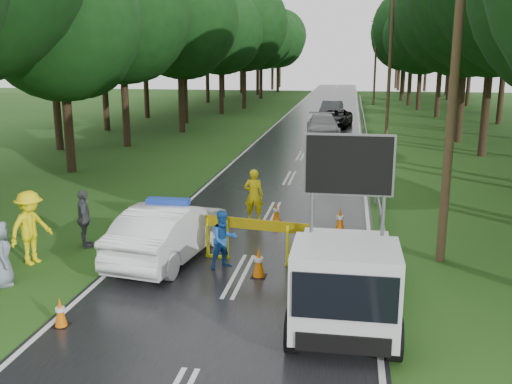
% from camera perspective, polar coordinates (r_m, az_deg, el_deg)
% --- Properties ---
extents(ground, '(160.00, 160.00, 0.00)m').
position_cam_1_polar(ground, '(14.63, -1.69, -8.39)').
color(ground, '#1B4112').
rests_on(ground, ground).
extents(road, '(7.00, 140.00, 0.02)m').
position_cam_1_polar(road, '(43.74, 5.89, 6.24)').
color(road, black).
rests_on(road, ground).
extents(guardrail, '(0.12, 60.06, 0.70)m').
position_cam_1_polar(guardrail, '(43.28, 10.80, 6.72)').
color(guardrail, gray).
rests_on(guardrail, ground).
extents(utility_pole_near, '(1.40, 0.24, 10.00)m').
position_cam_1_polar(utility_pole_near, '(15.54, 19.27, 11.32)').
color(utility_pole_near, '#4B3C23').
rests_on(utility_pole_near, ground).
extents(utility_pole_mid, '(1.40, 0.24, 10.00)m').
position_cam_1_polar(utility_pole_mid, '(41.41, 13.25, 12.58)').
color(utility_pole_mid, '#4B3C23').
rests_on(utility_pole_mid, ground).
extents(utility_pole_far, '(1.40, 0.24, 10.00)m').
position_cam_1_polar(utility_pole_far, '(67.38, 11.86, 12.85)').
color(utility_pole_far, '#4B3C23').
rests_on(utility_pole_far, ground).
extents(police_sedan, '(2.30, 4.90, 1.71)m').
position_cam_1_polar(police_sedan, '(15.74, -8.67, -3.94)').
color(police_sedan, white).
rests_on(police_sedan, ground).
extents(work_truck, '(2.15, 4.75, 3.77)m').
position_cam_1_polar(work_truck, '(11.96, 8.88, -8.40)').
color(work_truck, gray).
rests_on(work_truck, ground).
extents(barrier, '(2.93, 0.50, 1.22)m').
position_cam_1_polar(barrier, '(15.20, 0.08, -3.85)').
color(barrier, yellow).
rests_on(barrier, ground).
extents(officer, '(0.67, 0.46, 1.78)m').
position_cam_1_polar(officer, '(19.14, -0.23, -0.32)').
color(officer, yellow).
rests_on(officer, ground).
extents(civilian, '(0.96, 0.94, 1.56)m').
position_cam_1_polar(civilian, '(14.92, -3.23, -4.78)').
color(civilian, '#174999').
rests_on(civilian, ground).
extents(bystander_left, '(1.14, 1.47, 2.00)m').
position_cam_1_polar(bystander_left, '(16.31, -21.63, -3.34)').
color(bystander_left, yellow).
rests_on(bystander_left, ground).
extents(bystander_mid, '(0.83, 1.08, 1.71)m').
position_cam_1_polar(bystander_mid, '(17.23, -16.82, -2.58)').
color(bystander_mid, '#46484F').
rests_on(bystander_mid, ground).
extents(bystander_right, '(0.88, 0.94, 1.61)m').
position_cam_1_polar(bystander_right, '(15.11, -24.15, -5.65)').
color(bystander_right, gray).
rests_on(bystander_right, ground).
extents(queue_car_first, '(1.83, 3.98, 1.32)m').
position_cam_1_polar(queue_car_first, '(30.39, 7.79, 4.27)').
color(queue_car_first, '#45474D').
rests_on(queue_car_first, ground).
extents(queue_car_second, '(2.63, 5.49, 1.54)m').
position_cam_1_polar(queue_car_second, '(39.58, 6.70, 6.58)').
color(queue_car_second, '#929599').
rests_on(queue_car_second, ground).
extents(queue_car_third, '(2.90, 5.23, 1.39)m').
position_cam_1_polar(queue_car_third, '(45.53, 7.89, 7.34)').
color(queue_car_third, black).
rests_on(queue_car_third, ground).
extents(queue_car_fourth, '(2.02, 4.87, 1.57)m').
position_cam_1_polar(queue_car_fourth, '(51.50, 7.55, 8.14)').
color(queue_car_fourth, '#414449').
rests_on(queue_car_fourth, ground).
extents(cone_near_left, '(0.31, 0.31, 0.65)m').
position_cam_1_polar(cone_near_left, '(12.60, -18.98, -11.34)').
color(cone_near_left, black).
rests_on(cone_near_left, ground).
extents(cone_center, '(0.37, 0.37, 0.79)m').
position_cam_1_polar(cone_center, '(14.41, 0.27, -7.10)').
color(cone_center, black).
rests_on(cone_center, ground).
extents(cone_far, '(0.32, 0.32, 0.68)m').
position_cam_1_polar(cone_far, '(19.17, 2.04, -2.03)').
color(cone_far, black).
rests_on(cone_far, ground).
extents(cone_left_mid, '(0.37, 0.37, 0.78)m').
position_cam_1_polar(cone_left_mid, '(17.93, -8.56, -3.12)').
color(cone_left_mid, black).
rests_on(cone_left_mid, ground).
extents(cone_right, '(0.37, 0.37, 0.79)m').
position_cam_1_polar(cone_right, '(18.23, 8.40, -2.80)').
color(cone_right, black).
rests_on(cone_right, ground).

